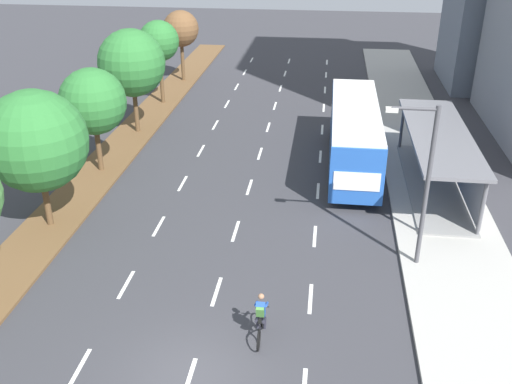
{
  "coord_description": "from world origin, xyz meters",
  "views": [
    {
      "loc": [
        3.69,
        -12.99,
        12.92
      ],
      "look_at": [
        0.71,
        10.53,
        1.2
      ],
      "focal_mm": 40.69,
      "sensor_mm": 36.0,
      "label": 1
    }
  ],
  "objects_px": {
    "bus": "(354,130)",
    "cyclist": "(261,319)",
    "median_tree_farthest": "(181,29)",
    "median_tree_fifth": "(159,41)",
    "streetlight": "(424,177)",
    "median_tree_fourth": "(132,63)",
    "bus_shelter": "(442,155)",
    "median_tree_third": "(93,102)",
    "median_tree_second": "(36,141)"
  },
  "relations": [
    {
      "from": "streetlight",
      "to": "median_tree_farthest",
      "type": "bearing_deg",
      "value": 121.39
    },
    {
      "from": "bus",
      "to": "median_tree_second",
      "type": "xyz_separation_m",
      "value": [
        -13.56,
        -8.54,
        2.01
      ]
    },
    {
      "from": "median_tree_fourth",
      "to": "streetlight",
      "type": "xyz_separation_m",
      "value": [
        15.51,
        -13.27,
        -0.54
      ]
    },
    {
      "from": "median_tree_second",
      "to": "bus",
      "type": "bearing_deg",
      "value": 32.19
    },
    {
      "from": "median_tree_second",
      "to": "median_tree_fourth",
      "type": "height_order",
      "value": "median_tree_fourth"
    },
    {
      "from": "median_tree_third",
      "to": "streetlight",
      "type": "relative_size",
      "value": 0.85
    },
    {
      "from": "cyclist",
      "to": "median_tree_farthest",
      "type": "xyz_separation_m",
      "value": [
        -10.0,
        30.49,
        3.42
      ]
    },
    {
      "from": "median_tree_fifth",
      "to": "bus",
      "type": "bearing_deg",
      "value": -35.72
    },
    {
      "from": "bus",
      "to": "cyclist",
      "type": "xyz_separation_m",
      "value": [
        -3.31,
        -14.83,
        -1.28
      ]
    },
    {
      "from": "cyclist",
      "to": "median_tree_fifth",
      "type": "distance_m",
      "value": 26.69
    },
    {
      "from": "median_tree_third",
      "to": "median_tree_farthest",
      "type": "bearing_deg",
      "value": 89.48
    },
    {
      "from": "bus_shelter",
      "to": "streetlight",
      "type": "bearing_deg",
      "value": -106.06
    },
    {
      "from": "cyclist",
      "to": "median_tree_farthest",
      "type": "distance_m",
      "value": 32.27
    },
    {
      "from": "cyclist",
      "to": "median_tree_third",
      "type": "distance_m",
      "value": 16.29
    },
    {
      "from": "bus_shelter",
      "to": "cyclist",
      "type": "relative_size",
      "value": 5.9
    },
    {
      "from": "cyclist",
      "to": "median_tree_fifth",
      "type": "relative_size",
      "value": 0.31
    },
    {
      "from": "streetlight",
      "to": "median_tree_fourth",
      "type": "bearing_deg",
      "value": 139.46
    },
    {
      "from": "bus",
      "to": "median_tree_fifth",
      "type": "height_order",
      "value": "median_tree_fifth"
    },
    {
      "from": "bus",
      "to": "median_tree_third",
      "type": "relative_size",
      "value": 2.04
    },
    {
      "from": "median_tree_fourth",
      "to": "streetlight",
      "type": "height_order",
      "value": "streetlight"
    },
    {
      "from": "median_tree_fifth",
      "to": "streetlight",
      "type": "xyz_separation_m",
      "value": [
        15.54,
        -19.32,
        -0.6
      ]
    },
    {
      "from": "median_tree_third",
      "to": "median_tree_second",
      "type": "bearing_deg",
      "value": -90.79
    },
    {
      "from": "median_tree_farthest",
      "to": "median_tree_third",
      "type": "bearing_deg",
      "value": -90.52
    },
    {
      "from": "cyclist",
      "to": "median_tree_second",
      "type": "xyz_separation_m",
      "value": [
        -10.25,
        6.29,
        3.29
      ]
    },
    {
      "from": "bus_shelter",
      "to": "median_tree_fourth",
      "type": "height_order",
      "value": "median_tree_fourth"
    },
    {
      "from": "median_tree_fourth",
      "to": "cyclist",
      "type": "bearing_deg",
      "value": -61.38
    },
    {
      "from": "median_tree_third",
      "to": "median_tree_farthest",
      "type": "relative_size",
      "value": 1.0
    },
    {
      "from": "median_tree_third",
      "to": "streetlight",
      "type": "xyz_separation_m",
      "value": [
        15.64,
        -7.22,
        -0.02
      ]
    },
    {
      "from": "cyclist",
      "to": "streetlight",
      "type": "height_order",
      "value": "streetlight"
    },
    {
      "from": "bus_shelter",
      "to": "median_tree_fourth",
      "type": "xyz_separation_m",
      "value": [
        -17.62,
        5.94,
        2.57
      ]
    },
    {
      "from": "bus_shelter",
      "to": "cyclist",
      "type": "distance_m",
      "value": 14.62
    },
    {
      "from": "bus_shelter",
      "to": "median_tree_second",
      "type": "distance_m",
      "value": 19.0
    },
    {
      "from": "bus_shelter",
      "to": "median_tree_fifth",
      "type": "bearing_deg",
      "value": 145.8
    },
    {
      "from": "median_tree_fifth",
      "to": "median_tree_second",
      "type": "bearing_deg",
      "value": -90.6
    },
    {
      "from": "median_tree_third",
      "to": "median_tree_fourth",
      "type": "distance_m",
      "value": 6.07
    },
    {
      "from": "bus",
      "to": "median_tree_farthest",
      "type": "relative_size",
      "value": 2.04
    },
    {
      "from": "median_tree_second",
      "to": "median_tree_fourth",
      "type": "distance_m",
      "value": 12.11
    },
    {
      "from": "bus",
      "to": "median_tree_fifth",
      "type": "distance_m",
      "value": 16.64
    },
    {
      "from": "bus",
      "to": "streetlight",
      "type": "relative_size",
      "value": 1.74
    },
    {
      "from": "bus",
      "to": "median_tree_fifth",
      "type": "relative_size",
      "value": 1.94
    },
    {
      "from": "bus",
      "to": "median_tree_farthest",
      "type": "height_order",
      "value": "median_tree_farthest"
    },
    {
      "from": "median_tree_fifth",
      "to": "median_tree_farthest",
      "type": "distance_m",
      "value": 6.06
    },
    {
      "from": "cyclist",
      "to": "median_tree_farthest",
      "type": "height_order",
      "value": "median_tree_farthest"
    },
    {
      "from": "bus_shelter",
      "to": "bus",
      "type": "xyz_separation_m",
      "value": [
        -4.28,
        2.38,
        0.2
      ]
    },
    {
      "from": "median_tree_second",
      "to": "median_tree_fifth",
      "type": "relative_size",
      "value": 1.06
    },
    {
      "from": "median_tree_fifth",
      "to": "streetlight",
      "type": "height_order",
      "value": "streetlight"
    },
    {
      "from": "median_tree_fourth",
      "to": "median_tree_fifth",
      "type": "relative_size",
      "value": 1.09
    },
    {
      "from": "median_tree_fifth",
      "to": "median_tree_farthest",
      "type": "height_order",
      "value": "median_tree_fifth"
    },
    {
      "from": "median_tree_second",
      "to": "median_tree_farthest",
      "type": "xyz_separation_m",
      "value": [
        0.25,
        24.2,
        0.13
      ]
    },
    {
      "from": "bus",
      "to": "cyclist",
      "type": "bearing_deg",
      "value": -102.59
    }
  ]
}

